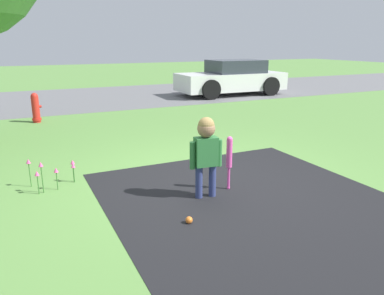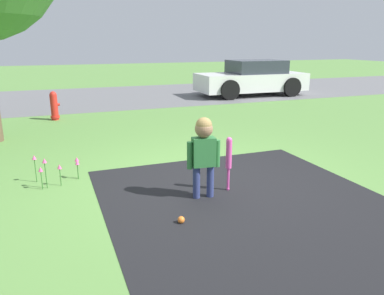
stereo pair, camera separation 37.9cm
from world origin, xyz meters
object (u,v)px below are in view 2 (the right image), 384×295
object	(u,v)px
sports_ball	(181,220)
parked_car	(252,79)
baseball_bat	(229,156)
fire_hydrant	(54,106)
child	(204,147)

from	to	relation	value
sports_ball	parked_car	xyz separation A→B (m)	(5.79, 8.64, 0.57)
baseball_bat	parked_car	xyz separation A→B (m)	(4.89, 7.98, 0.14)
fire_hydrant	parked_car	size ratio (longest dim) A/B	0.18
baseball_bat	parked_car	size ratio (longest dim) A/B	0.18
fire_hydrant	parked_car	distance (m)	7.26
child	baseball_bat	size ratio (longest dim) A/B	1.42
sports_ball	parked_car	bearing A→B (deg)	56.20
sports_ball	fire_hydrant	bearing A→B (deg)	99.86
fire_hydrant	parked_car	xyz separation A→B (m)	(6.90, 2.23, 0.25)
baseball_bat	parked_car	distance (m)	9.36
child	sports_ball	distance (m)	0.98
child	parked_car	distance (m)	9.66
fire_hydrant	parked_car	world-z (taller)	parked_car
child	parked_car	xyz separation A→B (m)	(5.29, 8.08, -0.06)
baseball_bat	fire_hydrant	world-z (taller)	baseball_bat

